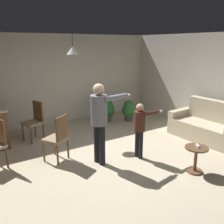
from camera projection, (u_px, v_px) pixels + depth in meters
name	position (u px, v px, depth m)	size (l,w,h in m)	color
ground	(118.00, 158.00, 5.40)	(7.68, 7.68, 0.00)	beige
wall_back	(60.00, 79.00, 7.63)	(6.40, 0.10, 2.70)	silver
wall_right	(215.00, 84.00, 6.72)	(0.10, 6.40, 2.70)	silver
couch_floral	(207.00, 127.00, 6.41)	(0.95, 1.85, 1.00)	beige
side_table_by_couch	(196.00, 156.00, 4.74)	(0.44, 0.44, 0.52)	brown
person_adult	(100.00, 115.00, 4.92)	(0.85, 0.48, 1.67)	black
person_child	(140.00, 125.00, 5.24)	(0.63, 0.35, 1.21)	black
dining_chair_by_counter	(58.00, 136.00, 5.15)	(0.58, 0.58, 1.00)	brown
dining_chair_near_wall	(35.00, 120.00, 6.30)	(0.53, 0.53, 1.00)	brown
potted_plant_corner	(129.00, 110.00, 7.92)	(0.44, 0.44, 0.67)	#4C4742
potted_plant_by_wall	(107.00, 109.00, 7.80)	(0.50, 0.50, 0.77)	#4C4742
spare_remote_on_table	(198.00, 146.00, 4.71)	(0.04, 0.13, 0.04)	white
ceiling_light_pendant	(73.00, 50.00, 6.12)	(0.32, 0.32, 0.55)	silver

